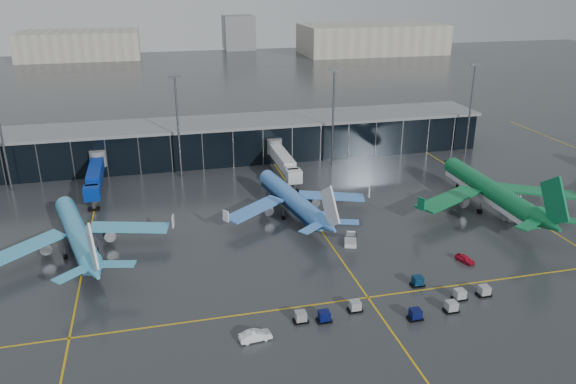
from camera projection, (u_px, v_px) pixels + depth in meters
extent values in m
plane|color=#282B2D|center=(285.00, 261.00, 100.64)|extent=(600.00, 600.00, 0.00)
cube|color=black|center=(233.00, 141.00, 154.91)|extent=(140.00, 16.00, 10.00)
cube|color=slate|center=(232.00, 122.00, 152.98)|extent=(142.00, 17.00, 0.80)
cylinder|color=#595B60|center=(98.00, 159.00, 139.37)|extent=(4.00, 4.00, 4.00)
cube|color=navy|center=(94.00, 180.00, 127.45)|extent=(3.00, 24.00, 3.00)
cylinder|color=#595B60|center=(93.00, 205.00, 121.79)|extent=(1.00, 1.00, 2.60)
cylinder|color=#595B60|center=(274.00, 146.00, 149.37)|extent=(4.00, 4.00, 4.00)
cube|color=silver|center=(286.00, 165.00, 137.45)|extent=(3.00, 24.00, 3.00)
cylinder|color=#595B60|center=(294.00, 187.00, 131.79)|extent=(1.00, 1.00, 2.60)
cylinder|color=#595B60|center=(2.00, 139.00, 129.10)|extent=(0.50, 0.50, 25.00)
cylinder|color=#595B60|center=(178.00, 129.00, 137.99)|extent=(0.50, 0.50, 25.00)
cube|color=#595B60|center=(174.00, 77.00, 133.37)|extent=(3.00, 0.40, 0.60)
cylinder|color=#595B60|center=(333.00, 119.00, 146.88)|extent=(0.50, 0.50, 25.00)
cube|color=#595B60|center=(334.00, 70.00, 142.26)|extent=(3.00, 0.40, 0.60)
cylinder|color=#595B60|center=(470.00, 111.00, 155.77)|extent=(0.50, 0.50, 25.00)
cube|color=#595B60|center=(476.00, 65.00, 151.15)|extent=(3.00, 0.40, 0.60)
cube|color=#B2AD99|center=(372.00, 39.00, 359.23)|extent=(90.00, 42.00, 18.00)
cube|color=#B2AD99|center=(80.00, 45.00, 337.69)|extent=(70.00, 38.00, 16.00)
cube|color=#B2AD99|center=(239.00, 33.00, 376.91)|extent=(20.00, 20.00, 22.00)
cube|color=gold|center=(90.00, 234.00, 110.95)|extent=(0.30, 120.00, 0.02)
cube|color=gold|center=(308.00, 213.00, 120.95)|extent=(0.30, 120.00, 0.02)
cube|color=gold|center=(494.00, 194.00, 130.95)|extent=(0.30, 120.00, 0.02)
cube|color=gold|center=(368.00, 297.00, 89.29)|extent=(220.00, 0.30, 0.02)
cube|color=black|center=(451.00, 310.00, 85.56)|extent=(2.20, 1.50, 0.36)
cube|color=#909498|center=(451.00, 306.00, 85.28)|extent=(1.60, 1.50, 1.50)
cube|color=black|center=(417.00, 285.00, 92.58)|extent=(2.20, 1.50, 0.36)
cube|color=#04203E|center=(418.00, 281.00, 92.30)|extent=(1.60, 1.50, 1.50)
cube|color=black|center=(459.00, 298.00, 88.73)|extent=(2.20, 1.50, 0.36)
cube|color=#989CA0|center=(460.00, 294.00, 88.45)|extent=(1.60, 1.50, 1.50)
cube|color=black|center=(484.00, 294.00, 89.79)|extent=(2.20, 1.50, 0.36)
cube|color=gray|center=(484.00, 290.00, 89.51)|extent=(1.60, 1.50, 1.50)
cube|color=black|center=(324.00, 320.00, 83.11)|extent=(2.20, 1.50, 0.36)
cube|color=#050B45|center=(324.00, 316.00, 82.83)|extent=(1.60, 1.50, 1.50)
cube|color=black|center=(355.00, 310.00, 85.69)|extent=(2.20, 1.50, 0.36)
cube|color=#92959A|center=(355.00, 305.00, 85.41)|extent=(1.60, 1.50, 1.50)
cube|color=black|center=(301.00, 321.00, 82.99)|extent=(2.20, 1.50, 0.36)
cube|color=gray|center=(301.00, 316.00, 82.71)|extent=(1.60, 1.50, 1.50)
cube|color=black|center=(415.00, 318.00, 83.59)|extent=(2.20, 1.50, 0.36)
cube|color=#040B39|center=(415.00, 314.00, 83.31)|extent=(1.60, 1.50, 1.50)
cube|color=silver|center=(350.00, 243.00, 106.57)|extent=(3.09, 3.73, 0.80)
cube|color=silver|center=(351.00, 234.00, 105.88)|extent=(2.41, 3.19, 2.29)
imported|color=#B90E27|center=(465.00, 259.00, 100.07)|extent=(2.66, 4.01, 1.27)
imported|color=white|center=(255.00, 335.00, 78.65)|extent=(4.78, 2.10, 1.53)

